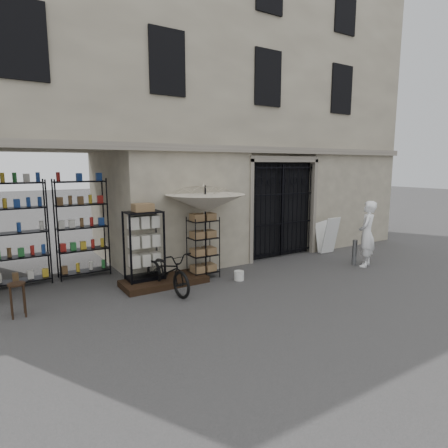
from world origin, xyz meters
TOP-DOWN VIEW (x-y plane):
  - ground at (0.00, 0.00)m, footprint 80.00×80.00m
  - main_building at (0.00, 4.00)m, footprint 14.00×4.00m
  - shop_recess at (-4.50, 2.80)m, footprint 3.00×1.70m
  - shop_shelving at (-4.55, 3.30)m, footprint 2.70×0.50m
  - iron_gate at (1.75, 2.28)m, footprint 2.50×0.21m
  - step_platform at (-2.40, 1.55)m, footprint 2.00×0.90m
  - display_cabinet at (-2.80, 1.74)m, footprint 0.94×0.78m
  - wire_rack at (-1.32, 1.57)m, footprint 0.80×0.68m
  - market_umbrella at (-1.28, 1.50)m, footprint 2.23×2.25m
  - white_bucket at (-0.70, 0.87)m, footprint 0.28×0.28m
  - bicycle at (-2.53, 1.06)m, footprint 0.74×1.02m
  - wooden_stool at (-5.49, 1.25)m, footprint 0.40×0.40m
  - steel_bollard at (2.92, 0.30)m, footprint 0.17×0.17m
  - shopkeeper at (3.05, 0.03)m, footprint 1.47×1.95m
  - easel_sign at (3.34, 1.75)m, footprint 0.57×0.65m

SIDE VIEW (x-z plane):
  - ground at x=0.00m, z-range 0.00..0.00m
  - bicycle at x=-2.53m, z-range -0.90..0.90m
  - shopkeeper at x=3.05m, z-range -0.22..0.22m
  - step_platform at x=-2.40m, z-range 0.00..0.15m
  - white_bucket at x=-0.70m, z-range 0.00..0.23m
  - wooden_stool at x=-5.49m, z-range 0.02..0.67m
  - steel_bollard at x=2.92m, z-range 0.00..0.72m
  - easel_sign at x=3.34m, z-range 0.02..1.19m
  - wire_rack at x=-1.32m, z-range -0.02..1.53m
  - display_cabinet at x=-2.80m, z-range 0.00..1.76m
  - shop_shelving at x=-4.55m, z-range 0.00..2.50m
  - iron_gate at x=1.75m, z-range 0.00..3.00m
  - shop_recess at x=-4.50m, z-range 0.00..3.00m
  - market_umbrella at x=-1.28m, z-range 0.62..3.42m
  - main_building at x=0.00m, z-range 0.00..9.00m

